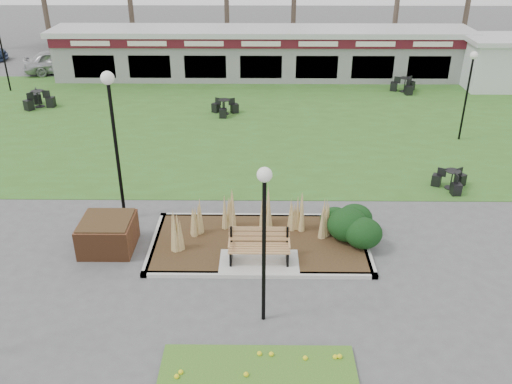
{
  "coord_description": "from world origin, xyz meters",
  "views": [
    {
      "loc": [
        0.05,
        -12.39,
        8.68
      ],
      "look_at": [
        -0.11,
        2.0,
        1.35
      ],
      "focal_mm": 38.0,
      "sensor_mm": 36.0,
      "label": 1
    }
  ],
  "objects_px": {
    "car_black": "(93,54)",
    "lamp_post_near_right": "(264,213)",
    "bistro_set_d": "(404,87)",
    "brick_planter": "(108,234)",
    "car_silver": "(60,61)",
    "bistro_set_c": "(451,182)",
    "lamp_post_mid_left": "(112,115)",
    "park_bench": "(259,245)",
    "service_hut": "(502,62)",
    "lamp_post_mid_right": "(470,77)",
    "bistro_set_a": "(39,101)",
    "lamp_post_far_left": "(0,38)",
    "bistro_set_b": "(225,109)",
    "food_pavilion": "(261,53)"
  },
  "relations": [
    {
      "from": "brick_planter",
      "to": "bistro_set_c",
      "type": "distance_m",
      "value": 11.9
    },
    {
      "from": "lamp_post_near_right",
      "to": "lamp_post_mid_left",
      "type": "height_order",
      "value": "lamp_post_mid_left"
    },
    {
      "from": "car_black",
      "to": "bistro_set_b",
      "type": "bearing_deg",
      "value": -119.08
    },
    {
      "from": "bistro_set_d",
      "to": "lamp_post_near_right",
      "type": "bearing_deg",
      "value": -112.28
    },
    {
      "from": "food_pavilion",
      "to": "lamp_post_mid_left",
      "type": "distance_m",
      "value": 17.82
    },
    {
      "from": "brick_planter",
      "to": "bistro_set_c",
      "type": "height_order",
      "value": "brick_planter"
    },
    {
      "from": "brick_planter",
      "to": "bistro_set_a",
      "type": "relative_size",
      "value": 0.95
    },
    {
      "from": "lamp_post_mid_left",
      "to": "bistro_set_a",
      "type": "height_order",
      "value": "lamp_post_mid_left"
    },
    {
      "from": "park_bench",
      "to": "car_black",
      "type": "distance_m",
      "value": 25.2
    },
    {
      "from": "brick_planter",
      "to": "bistro_set_b",
      "type": "relative_size",
      "value": 1.09
    },
    {
      "from": "brick_planter",
      "to": "car_silver",
      "type": "height_order",
      "value": "car_silver"
    },
    {
      "from": "lamp_post_near_right",
      "to": "bistro_set_c",
      "type": "relative_size",
      "value": 3.11
    },
    {
      "from": "lamp_post_mid_right",
      "to": "park_bench",
      "type": "bearing_deg",
      "value": -132.18
    },
    {
      "from": "lamp_post_mid_right",
      "to": "lamp_post_mid_left",
      "type": "bearing_deg",
      "value": -151.68
    },
    {
      "from": "lamp_post_mid_right",
      "to": "bistro_set_c",
      "type": "distance_m",
      "value": 5.76
    },
    {
      "from": "lamp_post_near_right",
      "to": "bistro_set_c",
      "type": "bearing_deg",
      "value": 46.73
    },
    {
      "from": "service_hut",
      "to": "bistro_set_d",
      "type": "height_order",
      "value": "service_hut"
    },
    {
      "from": "brick_planter",
      "to": "bistro_set_b",
      "type": "height_order",
      "value": "brick_planter"
    },
    {
      "from": "lamp_post_mid_left",
      "to": "car_black",
      "type": "bearing_deg",
      "value": 108.09
    },
    {
      "from": "service_hut",
      "to": "car_black",
      "type": "relative_size",
      "value": 1.01
    },
    {
      "from": "car_silver",
      "to": "park_bench",
      "type": "bearing_deg",
      "value": -169.92
    },
    {
      "from": "park_bench",
      "to": "food_pavilion",
      "type": "bearing_deg",
      "value": 90.0
    },
    {
      "from": "car_black",
      "to": "bistro_set_d",
      "type": "bearing_deg",
      "value": -89.46
    },
    {
      "from": "bistro_set_c",
      "to": "car_black",
      "type": "xyz_separation_m",
      "value": [
        -17.75,
        17.95,
        0.47
      ]
    },
    {
      "from": "service_hut",
      "to": "bistro_set_b",
      "type": "height_order",
      "value": "service_hut"
    },
    {
      "from": "service_hut",
      "to": "lamp_post_near_right",
      "type": "bearing_deg",
      "value": -123.65
    },
    {
      "from": "bistro_set_a",
      "to": "car_silver",
      "type": "distance_m",
      "value": 6.99
    },
    {
      "from": "lamp_post_near_right",
      "to": "bistro_set_a",
      "type": "height_order",
      "value": "lamp_post_near_right"
    },
    {
      "from": "lamp_post_near_right",
      "to": "bistro_set_d",
      "type": "xyz_separation_m",
      "value": [
        7.83,
        19.11,
        -2.65
      ]
    },
    {
      "from": "bistro_set_c",
      "to": "bistro_set_d",
      "type": "bearing_deg",
      "value": 84.58
    },
    {
      "from": "bistro_set_a",
      "to": "car_black",
      "type": "xyz_separation_m",
      "value": [
        0.35,
        8.83,
        0.42
      ]
    },
    {
      "from": "lamp_post_near_right",
      "to": "car_black",
      "type": "relative_size",
      "value": 0.93
    },
    {
      "from": "car_black",
      "to": "bistro_set_a",
      "type": "bearing_deg",
      "value": -164.24
    },
    {
      "from": "car_black",
      "to": "lamp_post_near_right",
      "type": "bearing_deg",
      "value": -138.16
    },
    {
      "from": "service_hut",
      "to": "lamp_post_mid_left",
      "type": "xyz_separation_m",
      "value": [
        -17.86,
        -15.2,
        2.03
      ]
    },
    {
      "from": "lamp_post_near_right",
      "to": "car_black",
      "type": "bearing_deg",
      "value": 113.81
    },
    {
      "from": "lamp_post_far_left",
      "to": "bistro_set_d",
      "type": "bearing_deg",
      "value": 0.0
    },
    {
      "from": "lamp_post_near_right",
      "to": "bistro_set_a",
      "type": "distance_m",
      "value": 20.01
    },
    {
      "from": "lamp_post_mid_left",
      "to": "lamp_post_far_left",
      "type": "relative_size",
      "value": 1.2
    },
    {
      "from": "lamp_post_near_right",
      "to": "lamp_post_mid_right",
      "type": "bearing_deg",
      "value": 54.34
    },
    {
      "from": "lamp_post_mid_left",
      "to": "bistro_set_d",
      "type": "bearing_deg",
      "value": 49.09
    },
    {
      "from": "park_bench",
      "to": "service_hut",
      "type": "distance_m",
      "value": 22.32
    },
    {
      "from": "lamp_post_mid_left",
      "to": "car_silver",
      "type": "xyz_separation_m",
      "value": [
        -8.11,
        18.2,
        -2.76
      ]
    },
    {
      "from": "bistro_set_b",
      "to": "bistro_set_a",
      "type": "bearing_deg",
      "value": 173.75
    },
    {
      "from": "lamp_post_mid_right",
      "to": "lamp_post_near_right",
      "type": "bearing_deg",
      "value": -125.66
    },
    {
      "from": "bistro_set_a",
      "to": "bistro_set_b",
      "type": "distance_m",
      "value": 9.58
    },
    {
      "from": "park_bench",
      "to": "lamp_post_mid_left",
      "type": "bearing_deg",
      "value": 149.68
    },
    {
      "from": "brick_planter",
      "to": "lamp_post_far_left",
      "type": "distance_m",
      "value": 18.82
    },
    {
      "from": "bistro_set_d",
      "to": "park_bench",
      "type": "bearing_deg",
      "value": -115.38
    },
    {
      "from": "lamp_post_near_right",
      "to": "bistro_set_c",
      "type": "height_order",
      "value": "lamp_post_near_right"
    }
  ]
}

